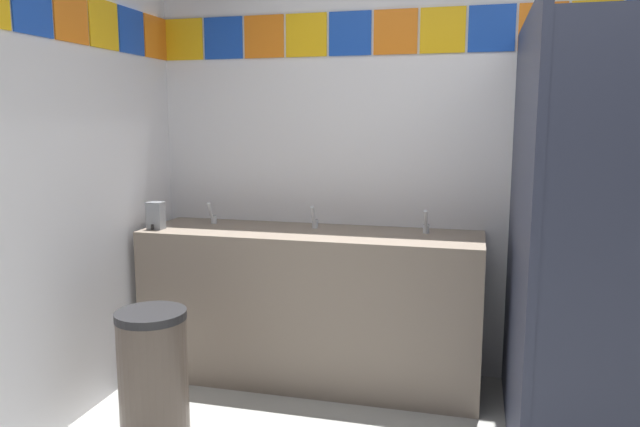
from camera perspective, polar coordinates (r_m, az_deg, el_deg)
wall_back at (r=3.60m, az=13.30°, el=4.70°), size 3.70×0.09×2.53m
vanity_counter at (r=3.56m, az=-0.92°, el=-8.47°), size 1.94×0.55×0.89m
faucet_left at (r=3.75m, az=-10.14°, el=-0.18°), size 0.04×0.10×0.14m
faucet_center at (r=3.53m, az=-0.55°, el=-0.60°), size 0.04×0.10×0.14m
faucet_right at (r=3.43m, az=9.98°, el=-1.03°), size 0.04×0.10×0.14m
soap_dispenser at (r=3.64m, az=-15.26°, el=-0.20°), size 0.09×0.09×0.16m
stall_divider at (r=2.70m, az=22.40°, el=-3.15°), size 0.92×1.36×1.97m
trash_bin at (r=3.13m, az=-15.48°, el=-14.24°), size 0.34×0.34×0.62m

